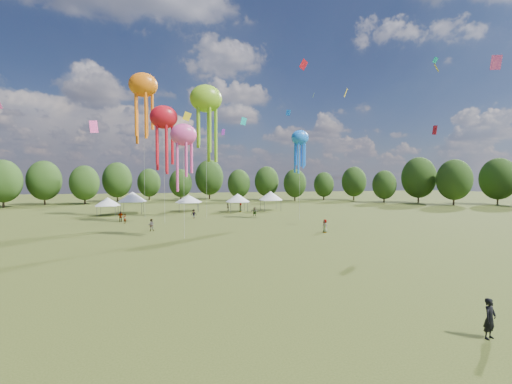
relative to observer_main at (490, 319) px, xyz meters
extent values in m
plane|color=#384416|center=(-8.34, 3.04, -0.92)|extent=(300.00, 300.00, 0.00)
imported|color=black|center=(0.00, 0.00, 0.00)|extent=(0.77, 0.62, 1.85)
imported|color=gray|center=(-17.44, 35.50, -0.09)|extent=(0.81, 0.63, 1.67)
imported|color=gray|center=(-0.73, 58.41, 0.02)|extent=(0.77, 1.02, 1.88)
imported|color=gray|center=(-3.23, 60.63, -0.09)|extent=(0.65, 0.83, 1.66)
imported|color=gray|center=(-11.10, 48.64, -0.11)|extent=(1.11, 0.72, 1.62)
imported|color=gray|center=(-23.12, 46.39, -0.03)|extent=(1.13, 0.77, 1.78)
imported|color=gray|center=(0.37, 49.63, -0.07)|extent=(1.66, 0.82, 1.71)
imported|color=gray|center=(-22.15, 44.32, -0.14)|extent=(0.62, 0.69, 1.58)
imported|color=gray|center=(5.31, 28.99, -0.04)|extent=(0.74, 0.97, 1.77)
cylinder|color=#47474C|center=(-28.65, 55.15, 0.01)|extent=(0.08, 0.08, 1.86)
cylinder|color=#47474C|center=(-28.65, 58.36, 0.01)|extent=(0.08, 0.08, 1.86)
cylinder|color=#47474C|center=(-25.44, 55.15, 0.01)|extent=(0.08, 0.08, 1.86)
cylinder|color=#47474C|center=(-25.44, 58.36, 0.01)|extent=(0.08, 0.08, 1.86)
cube|color=white|center=(-27.05, 56.76, 0.99)|extent=(3.61, 3.61, 0.10)
cone|color=white|center=(-27.05, 56.76, 1.84)|extent=(4.69, 4.69, 1.60)
cylinder|color=#47474C|center=(-24.99, 58.42, 0.25)|extent=(0.08, 0.08, 2.34)
cylinder|color=#47474C|center=(-24.99, 62.39, 0.25)|extent=(0.08, 0.08, 2.34)
cylinder|color=#47474C|center=(-21.02, 58.42, 0.25)|extent=(0.08, 0.08, 2.34)
cylinder|color=#47474C|center=(-21.02, 62.39, 0.25)|extent=(0.08, 0.08, 2.34)
cube|color=white|center=(-23.00, 60.40, 1.47)|extent=(4.36, 4.36, 0.10)
cone|color=white|center=(-23.00, 60.40, 2.53)|extent=(5.67, 5.67, 2.01)
cylinder|color=#47474C|center=(-13.63, 59.58, 0.03)|extent=(0.08, 0.08, 1.90)
cylinder|color=#47474C|center=(-13.63, 63.58, 0.03)|extent=(0.08, 0.08, 1.90)
cylinder|color=#47474C|center=(-9.63, 59.58, 0.03)|extent=(0.08, 0.08, 1.90)
cylinder|color=#47474C|center=(-9.63, 63.58, 0.03)|extent=(0.08, 0.08, 1.90)
cube|color=white|center=(-11.63, 61.58, 1.03)|extent=(4.40, 4.40, 0.10)
cone|color=white|center=(-11.63, 61.58, 1.90)|extent=(5.72, 5.72, 1.63)
cylinder|color=#47474C|center=(-3.18, 56.56, 0.11)|extent=(0.08, 0.08, 2.06)
cylinder|color=#47474C|center=(-3.18, 60.16, 0.11)|extent=(0.08, 0.08, 2.06)
cylinder|color=#47474C|center=(0.42, 56.56, 0.11)|extent=(0.08, 0.08, 2.06)
cylinder|color=#47474C|center=(0.42, 60.16, 0.11)|extent=(0.08, 0.08, 2.06)
cube|color=white|center=(-1.38, 58.36, 1.19)|extent=(4.00, 4.00, 0.10)
cone|color=white|center=(-1.38, 58.36, 2.13)|extent=(5.20, 5.20, 1.77)
cylinder|color=#47474C|center=(4.45, 57.79, 0.21)|extent=(0.08, 0.08, 2.28)
cylinder|color=#47474C|center=(4.45, 61.50, 0.21)|extent=(0.08, 0.08, 2.28)
cylinder|color=#47474C|center=(8.16, 57.79, 0.21)|extent=(0.08, 0.08, 2.28)
cylinder|color=#47474C|center=(8.16, 61.50, 0.21)|extent=(0.08, 0.08, 2.28)
cube|color=white|center=(6.31, 59.64, 1.40)|extent=(4.11, 4.11, 0.10)
cone|color=white|center=(6.31, 59.64, 2.43)|extent=(5.35, 5.35, 1.95)
ellipsoid|color=red|center=(-15.89, 42.46, 15.88)|extent=(4.28, 3.00, 3.64)
cylinder|color=beige|center=(-15.89, 42.46, 7.48)|extent=(0.03, 0.03, 16.81)
ellipsoid|color=#86C420|center=(-8.80, 48.48, 20.52)|extent=(5.74, 4.02, 4.88)
cylinder|color=beige|center=(-8.80, 48.48, 9.80)|extent=(0.03, 0.03, 21.44)
ellipsoid|color=#1C77FC|center=(6.68, 42.29, 13.29)|extent=(3.03, 2.12, 2.57)
cylinder|color=beige|center=(6.68, 42.29, 6.18)|extent=(0.03, 0.03, 14.21)
ellipsoid|color=orange|center=(-19.74, 51.55, 23.07)|extent=(5.08, 3.56, 4.32)
cylinder|color=beige|center=(-19.74, 51.55, 11.07)|extent=(0.03, 0.03, 23.99)
ellipsoid|color=#FF4BA0|center=(-13.10, 28.72, 11.52)|extent=(3.10, 2.17, 2.64)
cylinder|color=beige|center=(-13.10, 28.72, 5.30)|extent=(0.03, 0.03, 12.44)
cube|color=yellow|center=(-11.68, 65.85, 20.34)|extent=(2.09, 0.44, 2.33)
cube|color=#86C420|center=(19.46, 66.93, 27.11)|extent=(0.50, 0.83, 1.02)
cube|color=#19D1D8|center=(-1.37, 51.52, 17.30)|extent=(1.31, 0.45, 1.56)
cube|color=#FF4BA0|center=(21.43, 19.05, 19.44)|extent=(1.35, 0.69, 1.59)
cube|color=yellow|center=(19.85, 26.30, 21.03)|extent=(1.07, 0.95, 1.17)
cube|color=#FF4BA0|center=(-30.72, 63.23, 16.96)|extent=(1.47, 1.71, 2.70)
cube|color=red|center=(10.67, 51.10, 28.81)|extent=(2.01, 0.89, 2.14)
cube|color=yellow|center=(22.59, 56.15, 25.23)|extent=(1.32, 1.81, 1.99)
cube|color=#1C77FC|center=(11.99, 64.38, 21.94)|extent=(1.15, 0.70, 1.52)
cube|color=#19D1D8|center=(20.06, 26.75, 22.21)|extent=(0.71, 0.34, 0.83)
cube|color=purple|center=(-4.94, 54.61, 15.51)|extent=(0.81, 1.05, 1.31)
cube|color=red|center=(22.39, 29.24, 13.28)|extent=(0.25, 1.20, 1.45)
cylinder|color=#38281C|center=(-55.51, 81.22, 0.76)|extent=(0.44, 0.44, 3.36)
ellipsoid|color=#254015|center=(-55.51, 81.22, 5.59)|extent=(8.40, 8.40, 10.51)
cylinder|color=#38281C|center=(-49.02, 88.53, 0.78)|extent=(0.44, 0.44, 3.41)
ellipsoid|color=#254015|center=(-49.02, 88.53, 5.68)|extent=(8.53, 8.53, 10.66)
cylinder|color=#38281C|center=(-38.94, 88.06, 0.61)|extent=(0.44, 0.44, 3.07)
ellipsoid|color=#254015|center=(-38.94, 88.06, 5.02)|extent=(7.66, 7.66, 9.58)
cylinder|color=#38281C|center=(-31.85, 96.37, 0.79)|extent=(0.44, 0.44, 3.43)
ellipsoid|color=#254015|center=(-31.85, 96.37, 5.73)|extent=(8.58, 8.58, 10.73)
cylinder|color=#38281C|center=(-23.10, 101.99, 0.55)|extent=(0.44, 0.44, 2.95)
ellipsoid|color=#254015|center=(-23.10, 101.99, 4.78)|extent=(7.37, 7.37, 9.21)
cylinder|color=#38281C|center=(-13.04, 98.10, 0.52)|extent=(0.44, 0.44, 2.89)
ellipsoid|color=#254015|center=(-13.04, 98.10, 4.68)|extent=(7.23, 7.23, 9.04)
cylinder|color=#38281C|center=(-3.43, 102.52, 1.00)|extent=(0.44, 0.44, 3.84)
ellipsoid|color=#254015|center=(-3.43, 102.52, 6.51)|extent=(9.60, 9.60, 11.99)
cylinder|color=#38281C|center=(4.85, 91.48, 0.50)|extent=(0.44, 0.44, 2.84)
ellipsoid|color=#254015|center=(4.85, 91.48, 4.59)|extent=(7.11, 7.11, 8.89)
cylinder|color=#38281C|center=(14.59, 94.07, 0.66)|extent=(0.44, 0.44, 3.16)
ellipsoid|color=#254015|center=(14.59, 94.07, 5.20)|extent=(7.91, 7.91, 9.88)
cylinder|color=#38281C|center=(22.35, 88.32, 0.52)|extent=(0.44, 0.44, 2.88)
ellipsoid|color=#254015|center=(22.35, 88.32, 4.66)|extent=(7.21, 7.21, 9.01)
cylinder|color=#38281C|center=(33.18, 90.28, 0.39)|extent=(0.44, 0.44, 2.63)
ellipsoid|color=#254015|center=(33.18, 90.28, 4.17)|extent=(6.57, 6.57, 8.22)
cylinder|color=#38281C|center=(42.18, 86.76, 0.64)|extent=(0.44, 0.44, 3.13)
ellipsoid|color=#254015|center=(42.18, 86.76, 5.13)|extent=(7.81, 7.81, 9.77)
cylinder|color=#38281C|center=(45.30, 74.85, 0.44)|extent=(0.44, 0.44, 2.72)
ellipsoid|color=#254015|center=(45.30, 74.85, 4.34)|extent=(6.80, 6.80, 8.50)
cylinder|color=#38281C|center=(54.62, 71.96, 0.98)|extent=(0.44, 0.44, 3.81)
ellipsoid|color=#254015|center=(54.62, 71.96, 6.46)|extent=(9.52, 9.52, 11.90)
cylinder|color=#38281C|center=(58.23, 62.83, 0.83)|extent=(0.44, 0.44, 3.51)
ellipsoid|color=#254015|center=(58.23, 62.83, 5.88)|extent=(8.78, 8.78, 10.97)
cylinder|color=#38281C|center=(71.05, 61.30, 0.90)|extent=(0.44, 0.44, 3.64)
ellipsoid|color=#254015|center=(71.05, 61.30, 6.13)|extent=(9.10, 9.10, 11.37)
camera|label=1|loc=(-13.74, -12.09, 6.40)|focal=23.42mm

